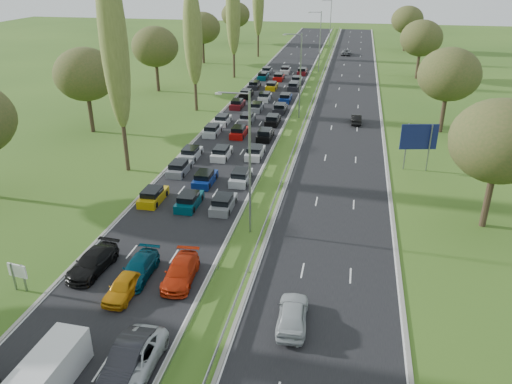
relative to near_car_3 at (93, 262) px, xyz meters
The scene contains 21 objects.
ground 46.14m from the near_car_3, 77.32° to the left, with size 260.00×260.00×0.00m, color #30551A.
near_carriageway 47.63m from the near_car_3, 85.94° to the left, with size 10.50×215.00×0.04m, color black.
far_carriageway 50.42m from the near_car_3, 70.44° to the left, with size 10.50×215.00×0.04m, color black.
central_reservation 48.57m from the near_car_3, 77.97° to the left, with size 2.36×215.00×0.32m.
lamp_columns 44.49m from the near_car_3, 76.75° to the left, with size 0.18×140.18×12.00m.
poplar_row 35.64m from the near_car_3, 100.04° to the left, with size 2.80×127.80×22.44m.
woodland_left 32.86m from the near_car_3, 120.65° to the left, with size 8.00×166.00×11.10m.
woodland_right 43.92m from the near_car_3, 46.91° to the left, with size 8.00×153.00×11.10m.
traffic_queue_fill 42.88m from the near_car_3, 85.44° to the left, with size 9.04×67.79×0.80m.
near_car_3 is the anchor object (origin of this frame).
near_car_7 3.60m from the near_car_3, ahead, with size 1.94×4.78×1.39m, color #043547.
near_car_8 4.22m from the near_car_3, 33.54° to the right, with size 1.66×4.13×1.41m, color #C17E0C.
near_car_9 11.07m from the near_car_3, 52.60° to the right, with size 1.67×4.80×1.58m, color black.
near_car_10 11.20m from the near_car_3, 51.20° to the right, with size 2.49×5.41×1.50m, color #B5BABF.
near_car_11 6.73m from the near_car_3, ahead, with size 2.00×4.93×1.43m, color #B6280B.
far_car_0 15.48m from the near_car_3, 11.77° to the right, with size 1.87×4.64×1.58m, color #ACB2B6.
far_car_1 45.60m from the near_car_3, 66.19° to the left, with size 1.38×3.97×1.31m, color black.
far_car_2 101.89m from the near_car_3, 81.45° to the left, with size 2.31×5.02×1.39m, color slate.
white_van_rear 10.90m from the near_car_3, 73.02° to the right, with size 2.04×5.19×2.09m.
info_sign 4.99m from the near_car_3, 139.75° to the right, with size 1.50×0.31×2.10m.
direction_sign 35.62m from the near_car_3, 45.18° to the left, with size 3.93×0.96×5.20m.
Camera 1 is at (12.16, 6.87, 20.66)m, focal length 35.00 mm.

